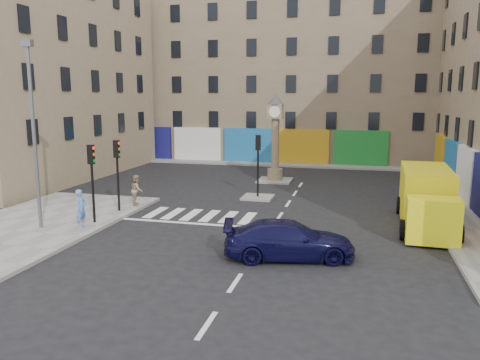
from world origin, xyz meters
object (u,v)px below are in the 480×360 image
at_px(pedestrian_tan, 137,190).
at_px(lamp_post, 33,125).
at_px(pedestrian_blue, 81,209).
at_px(traffic_light_left_far, 117,164).
at_px(yellow_van, 426,198).
at_px(traffic_light_left_near, 92,171).
at_px(clock_pillar, 275,132).
at_px(navy_sedan, 289,240).
at_px(traffic_light_island, 258,156).

bearing_deg(pedestrian_tan, lamp_post, 133.19).
distance_m(pedestrian_blue, pedestrian_tan, 4.86).
bearing_deg(traffic_light_left_far, yellow_van, 5.56).
distance_m(traffic_light_left_near, clock_pillar, 15.19).
bearing_deg(clock_pillar, navy_sedan, -78.25).
distance_m(clock_pillar, pedestrian_tan, 11.86).
bearing_deg(lamp_post, traffic_light_island, 48.29).
xyz_separation_m(traffic_light_left_near, pedestrian_blue, (-0.06, -0.96, -1.59)).
distance_m(clock_pillar, yellow_van, 13.57).
relative_size(clock_pillar, pedestrian_blue, 3.46).
bearing_deg(traffic_light_island, yellow_van, -23.50).
relative_size(lamp_post, pedestrian_blue, 4.70).
bearing_deg(traffic_light_left_near, navy_sedan, -13.61).
relative_size(yellow_van, pedestrian_tan, 4.39).
bearing_deg(traffic_light_left_far, navy_sedan, -26.14).
bearing_deg(traffic_light_left_near, clock_pillar, 65.45).
relative_size(traffic_light_left_near, pedestrian_tan, 2.21).
xyz_separation_m(lamp_post, pedestrian_blue, (1.84, 0.44, -3.76)).
bearing_deg(pedestrian_blue, clock_pillar, -22.96).
xyz_separation_m(traffic_light_island, pedestrian_blue, (-6.36, -8.76, -1.56)).
height_order(traffic_light_left_near, lamp_post, lamp_post).
height_order(lamp_post, clock_pillar, lamp_post).
height_order(clock_pillar, yellow_van, clock_pillar).
xyz_separation_m(lamp_post, yellow_van, (17.20, 5.29, -3.48)).
bearing_deg(yellow_van, lamp_post, -160.19).
height_order(traffic_light_island, yellow_van, traffic_light_island).
xyz_separation_m(clock_pillar, yellow_van, (9.00, -9.91, -2.24)).
bearing_deg(traffic_light_left_far, traffic_light_left_near, -90.00).
relative_size(traffic_light_island, lamp_post, 0.45).
relative_size(traffic_light_left_near, traffic_light_island, 1.00).
height_order(traffic_light_island, navy_sedan, traffic_light_island).
bearing_deg(yellow_van, clock_pillar, 134.96).
relative_size(traffic_light_left_far, lamp_post, 0.45).
bearing_deg(traffic_light_island, clock_pillar, 90.00).
bearing_deg(traffic_light_left_near, traffic_light_left_far, 90.00).
height_order(traffic_light_left_near, clock_pillar, clock_pillar).
distance_m(traffic_light_left_near, navy_sedan, 10.11).
bearing_deg(pedestrian_blue, pedestrian_tan, -3.92).
xyz_separation_m(yellow_van, pedestrian_tan, (-15.00, -0.00, -0.32)).
distance_m(traffic_light_left_far, pedestrian_tan, 2.23).
height_order(traffic_light_left_far, pedestrian_tan, traffic_light_left_far).
relative_size(traffic_light_left_far, traffic_light_island, 1.00).
height_order(traffic_light_island, pedestrian_tan, traffic_light_island).
bearing_deg(pedestrian_tan, traffic_light_left_near, 151.37).
height_order(traffic_light_island, pedestrian_blue, traffic_light_island).
bearing_deg(navy_sedan, traffic_light_island, 5.32).
distance_m(traffic_light_left_far, navy_sedan, 10.92).
relative_size(lamp_post, yellow_van, 1.13).
relative_size(clock_pillar, yellow_van, 0.83).
xyz_separation_m(traffic_light_left_far, lamp_post, (-1.90, -3.80, 2.17)).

